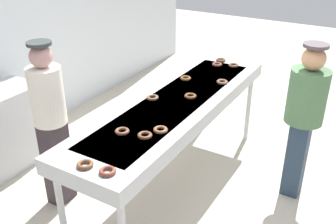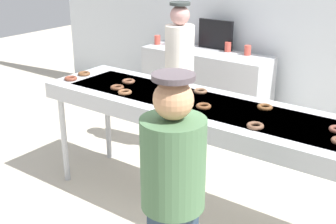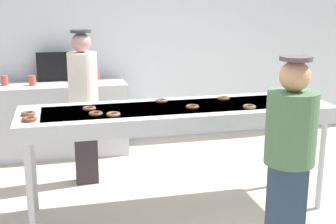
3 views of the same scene
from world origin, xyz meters
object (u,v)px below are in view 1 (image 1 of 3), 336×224
chocolate_donut_1 (221,60)px  chocolate_donut_9 (153,98)px  fryer_conveyor (176,106)px  chocolate_donut_4 (190,96)px  chocolate_donut_2 (108,171)px  chocolate_donut_8 (145,135)px  chocolate_donut_0 (217,64)px  chocolate_donut_7 (122,131)px  chocolate_donut_6 (161,130)px  chocolate_donut_10 (186,78)px  chocolate_donut_5 (222,82)px  chocolate_donut_11 (233,65)px  worker_baker (51,120)px  customer_waiting (304,113)px  chocolate_donut_3 (85,165)px

chocolate_donut_1 → chocolate_donut_9: bearing=174.8°
fryer_conveyor → chocolate_donut_4: size_ratio=23.73×
chocolate_donut_2 → chocolate_donut_8: (0.54, 0.05, 0.00)m
fryer_conveyor → chocolate_donut_8: size_ratio=23.73×
chocolate_donut_0 → chocolate_donut_9: same height
chocolate_donut_4 → chocolate_donut_7: 0.92m
fryer_conveyor → chocolate_donut_2: 1.31m
fryer_conveyor → chocolate_donut_6: (-0.61, -0.20, 0.09)m
chocolate_donut_1 → chocolate_donut_8: same height
chocolate_donut_10 → chocolate_donut_5: bearing=-75.0°
chocolate_donut_10 → chocolate_donut_7: bearing=-175.2°
chocolate_donut_7 → chocolate_donut_9: size_ratio=1.00×
chocolate_donut_11 → worker_baker: size_ratio=0.07×
fryer_conveyor → chocolate_donut_4: chocolate_donut_4 is taller
chocolate_donut_0 → chocolate_donut_11: same height
chocolate_donut_1 → customer_waiting: size_ratio=0.07×
chocolate_donut_11 → worker_baker: (-1.95, 1.01, -0.12)m
chocolate_donut_4 → chocolate_donut_9: 0.37m
chocolate_donut_8 → chocolate_donut_11: bearing=0.4°
fryer_conveyor → chocolate_donut_6: size_ratio=23.73×
chocolate_donut_2 → chocolate_donut_11: 2.45m
chocolate_donut_7 → customer_waiting: customer_waiting is taller
chocolate_donut_8 → chocolate_donut_9: (0.65, 0.34, 0.00)m
chocolate_donut_1 → chocolate_donut_9: same height
chocolate_donut_0 → chocolate_donut_11: size_ratio=1.00×
chocolate_donut_4 → chocolate_donut_5: same height
chocolate_donut_0 → chocolate_donut_6: size_ratio=1.00×
fryer_conveyor → chocolate_donut_7: size_ratio=23.73×
chocolate_donut_0 → chocolate_donut_2: (-2.38, -0.24, 0.00)m
chocolate_donut_6 → chocolate_donut_3: bearing=164.2°
chocolate_donut_5 → chocolate_donut_1: bearing=24.6°
chocolate_donut_3 → worker_baker: bearing=59.9°
chocolate_donut_3 → chocolate_donut_10: size_ratio=1.00×
chocolate_donut_1 → chocolate_donut_3: bearing=-178.2°
chocolate_donut_5 → chocolate_donut_6: size_ratio=1.00×
fryer_conveyor → chocolate_donut_1: chocolate_donut_1 is taller
chocolate_donut_2 → customer_waiting: 2.05m
chocolate_donut_10 → customer_waiting: bearing=-88.5°
chocolate_donut_0 → worker_baker: worker_baker is taller
chocolate_donut_1 → chocolate_donut_6: 1.89m
chocolate_donut_0 → chocolate_donut_10: size_ratio=1.00×
chocolate_donut_7 → worker_baker: bearing=90.2°
chocolate_donut_0 → chocolate_donut_4: (-0.98, -0.15, 0.00)m
chocolate_donut_6 → chocolate_donut_8: bearing=157.2°
chocolate_donut_2 → chocolate_donut_5: (1.90, -0.03, 0.00)m
chocolate_donut_10 → customer_waiting: 1.28m
chocolate_donut_7 → customer_waiting: (1.33, -1.16, -0.11)m
chocolate_donut_0 → chocolate_donut_6: same height
chocolate_donut_4 → chocolate_donut_11: 1.05m
chocolate_donut_8 → chocolate_donut_10: same height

